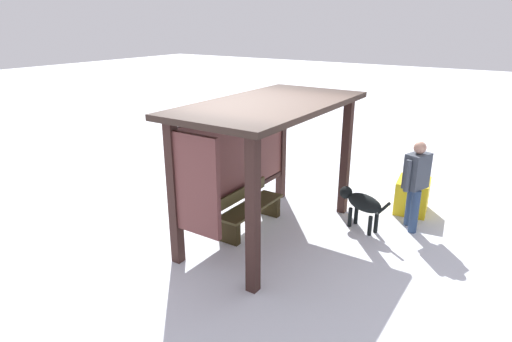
{
  "coord_description": "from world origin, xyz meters",
  "views": [
    {
      "loc": [
        -5.59,
        -3.42,
        3.41
      ],
      "look_at": [
        -0.19,
        0.15,
        1.15
      ],
      "focal_mm": 30.25,
      "sensor_mm": 36.0,
      "label": 1
    }
  ],
  "objects_px": {
    "dog": "(361,203)",
    "grit_bin": "(412,196)",
    "bus_shelter": "(255,137)",
    "bench_left_inside": "(250,210)",
    "person_walking": "(416,179)"
  },
  "relations": [
    {
      "from": "dog",
      "to": "grit_bin",
      "type": "distance_m",
      "value": 1.35
    },
    {
      "from": "bench_left_inside",
      "to": "grit_bin",
      "type": "bearing_deg",
      "value": -43.66
    },
    {
      "from": "dog",
      "to": "grit_bin",
      "type": "xyz_separation_m",
      "value": [
        1.22,
        -0.55,
        -0.16
      ]
    },
    {
      "from": "person_walking",
      "to": "dog",
      "type": "distance_m",
      "value": 0.97
    },
    {
      "from": "bus_shelter",
      "to": "grit_bin",
      "type": "distance_m",
      "value": 3.37
    },
    {
      "from": "person_walking",
      "to": "grit_bin",
      "type": "distance_m",
      "value": 0.97
    },
    {
      "from": "bus_shelter",
      "to": "grit_bin",
      "type": "bearing_deg",
      "value": -39.71
    },
    {
      "from": "bus_shelter",
      "to": "dog",
      "type": "distance_m",
      "value": 2.18
    },
    {
      "from": "bench_left_inside",
      "to": "person_walking",
      "type": "relative_size",
      "value": 0.93
    },
    {
      "from": "bench_left_inside",
      "to": "grit_bin",
      "type": "distance_m",
      "value": 3.12
    },
    {
      "from": "bus_shelter",
      "to": "grit_bin",
      "type": "xyz_separation_m",
      "value": [
        2.36,
        -1.96,
        -1.37
      ]
    },
    {
      "from": "bus_shelter",
      "to": "bench_left_inside",
      "type": "bearing_deg",
      "value": 59.52
    },
    {
      "from": "person_walking",
      "to": "bench_left_inside",
      "type": "bearing_deg",
      "value": 122.81
    },
    {
      "from": "person_walking",
      "to": "dog",
      "type": "height_order",
      "value": "person_walking"
    },
    {
      "from": "bench_left_inside",
      "to": "person_walking",
      "type": "distance_m",
      "value": 2.84
    }
  ]
}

